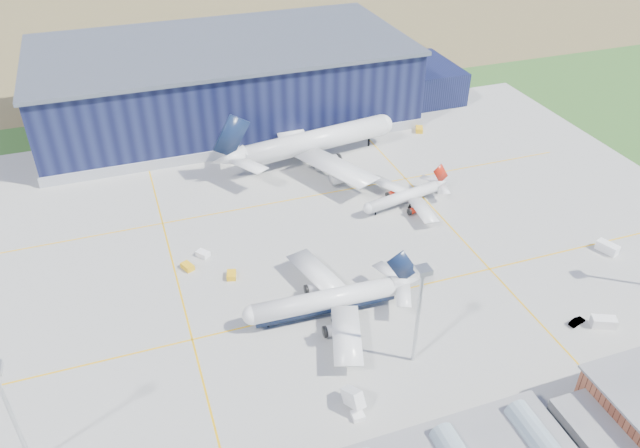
{
  "coord_description": "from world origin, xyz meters",
  "views": [
    {
      "loc": [
        -35.96,
        -105.5,
        90.91
      ],
      "look_at": [
        5.69,
        12.77,
        6.02
      ],
      "focal_mm": 35.0,
      "sensor_mm": 36.0,
      "label": 1
    }
  ],
  "objects_px": {
    "airliner_widebody": "(316,130)",
    "car_a": "(512,414)",
    "gse_van_c": "(603,322)",
    "gse_cart_b": "(203,254)",
    "gse_tug_c": "(419,130)",
    "light_mast_west": "(6,402)",
    "car_b": "(577,321)",
    "airliner_navy": "(325,292)",
    "hangar": "(232,84)",
    "gse_tug_a": "(188,267)",
    "gse_cart_a": "(441,189)",
    "airliner_red": "(404,192)",
    "light_mast_center": "(420,301)",
    "gse_tug_b": "(231,275)",
    "gse_van_b": "(607,248)",
    "airstair": "(353,401)"
  },
  "relations": [
    {
      "from": "gse_tug_a",
      "to": "gse_cart_a",
      "type": "xyz_separation_m",
      "value": [
        73.3,
        11.63,
        0.02
      ]
    },
    {
      "from": "light_mast_center",
      "to": "car_a",
      "type": "bearing_deg",
      "value": -59.36
    },
    {
      "from": "car_b",
      "to": "gse_tug_c",
      "type": "bearing_deg",
      "value": -21.97
    },
    {
      "from": "hangar",
      "to": "gse_tug_b",
      "type": "bearing_deg",
      "value": -103.32
    },
    {
      "from": "light_mast_center",
      "to": "gse_cart_a",
      "type": "distance_m",
      "value": 67.8
    },
    {
      "from": "airliner_widebody",
      "to": "gse_tug_c",
      "type": "xyz_separation_m",
      "value": [
        38.78,
        7.0,
        -9.09
      ]
    },
    {
      "from": "gse_cart_a",
      "to": "airstair",
      "type": "height_order",
      "value": "airstair"
    },
    {
      "from": "gse_tug_b",
      "to": "gse_cart_a",
      "type": "distance_m",
      "value": 66.8
    },
    {
      "from": "airliner_navy",
      "to": "gse_van_b",
      "type": "relative_size",
      "value": 7.68
    },
    {
      "from": "gse_tug_c",
      "to": "airstair",
      "type": "xyz_separation_m",
      "value": [
        -63.52,
        -98.71,
        0.79
      ]
    },
    {
      "from": "gse_tug_a",
      "to": "gse_van_c",
      "type": "relative_size",
      "value": 0.65
    },
    {
      "from": "airliner_navy",
      "to": "gse_cart_a",
      "type": "xyz_separation_m",
      "value": [
        48.32,
        37.32,
        -5.77
      ]
    },
    {
      "from": "gse_van_c",
      "to": "gse_cart_b",
      "type": "bearing_deg",
      "value": 79.63
    },
    {
      "from": "airliner_widebody",
      "to": "gse_tug_b",
      "type": "xyz_separation_m",
      "value": [
        -37.22,
        -47.88,
        -9.22
      ]
    },
    {
      "from": "gse_cart_b",
      "to": "car_b",
      "type": "xyz_separation_m",
      "value": [
        69.73,
        -49.63,
        0.0
      ]
    },
    {
      "from": "hangar",
      "to": "gse_van_c",
      "type": "relative_size",
      "value": 29.14
    },
    {
      "from": "airliner_widebody",
      "to": "gse_cart_a",
      "type": "bearing_deg",
      "value": -56.34
    },
    {
      "from": "light_mast_west",
      "to": "airliner_red",
      "type": "distance_m",
      "value": 106.68
    },
    {
      "from": "airliner_red",
      "to": "gse_van_b",
      "type": "bearing_deg",
      "value": 126.1
    },
    {
      "from": "gse_tug_b",
      "to": "car_b",
      "type": "height_order",
      "value": "car_b"
    },
    {
      "from": "airliner_navy",
      "to": "airliner_red",
      "type": "distance_m",
      "value": 48.44
    },
    {
      "from": "gse_van_b",
      "to": "car_a",
      "type": "relative_size",
      "value": 1.67
    },
    {
      "from": "hangar",
      "to": "gse_van_b",
      "type": "bearing_deg",
      "value": -57.9
    },
    {
      "from": "gse_cart_b",
      "to": "gse_tug_c",
      "type": "bearing_deg",
      "value": -9.14
    },
    {
      "from": "gse_van_b",
      "to": "car_a",
      "type": "height_order",
      "value": "gse_van_b"
    },
    {
      "from": "light_mast_west",
      "to": "hangar",
      "type": "bearing_deg",
      "value": 63.29
    },
    {
      "from": "light_mast_center",
      "to": "car_a",
      "type": "relative_size",
      "value": 7.44
    },
    {
      "from": "hangar",
      "to": "gse_tug_c",
      "type": "height_order",
      "value": "hangar"
    },
    {
      "from": "gse_tug_a",
      "to": "gse_cart_b",
      "type": "relative_size",
      "value": 1.05
    },
    {
      "from": "airliner_widebody",
      "to": "car_a",
      "type": "relative_size",
      "value": 19.61
    },
    {
      "from": "airliner_widebody",
      "to": "airliner_red",
      "type": "bearing_deg",
      "value": -76.76
    },
    {
      "from": "hangar",
      "to": "gse_cart_a",
      "type": "height_order",
      "value": "hangar"
    },
    {
      "from": "airliner_widebody",
      "to": "gse_tug_c",
      "type": "height_order",
      "value": "airliner_widebody"
    },
    {
      "from": "hangar",
      "to": "light_mast_west",
      "type": "bearing_deg",
      "value": -116.71
    },
    {
      "from": "airliner_widebody",
      "to": "gse_tug_a",
      "type": "height_order",
      "value": "airliner_widebody"
    },
    {
      "from": "gse_tug_a",
      "to": "gse_tug_c",
      "type": "bearing_deg",
      "value": 5.21
    },
    {
      "from": "hangar",
      "to": "light_mast_center",
      "type": "relative_size",
      "value": 6.3
    },
    {
      "from": "gse_tug_c",
      "to": "gse_tug_b",
      "type": "bearing_deg",
      "value": -119.63
    },
    {
      "from": "gse_cart_a",
      "to": "car_a",
      "type": "relative_size",
      "value": 1.03
    },
    {
      "from": "airliner_red",
      "to": "gse_cart_b",
      "type": "height_order",
      "value": "airliner_red"
    },
    {
      "from": "airliner_navy",
      "to": "gse_van_c",
      "type": "xyz_separation_m",
      "value": [
        53.66,
        -22.64,
        -5.27
      ]
    },
    {
      "from": "gse_tug_c",
      "to": "light_mast_west",
      "type": "bearing_deg",
      "value": -117.53
    },
    {
      "from": "hangar",
      "to": "gse_van_c",
      "type": "distance_m",
      "value": 138.75
    },
    {
      "from": "gse_tug_c",
      "to": "airliner_red",
      "type": "bearing_deg",
      "value": -97.81
    },
    {
      "from": "hangar",
      "to": "gse_tug_a",
      "type": "relative_size",
      "value": 44.81
    },
    {
      "from": "airliner_navy",
      "to": "gse_cart_a",
      "type": "relative_size",
      "value": 12.4
    },
    {
      "from": "airliner_navy",
      "to": "gse_tug_a",
      "type": "bearing_deg",
      "value": -43.61
    },
    {
      "from": "hangar",
      "to": "airliner_red",
      "type": "distance_m",
      "value": 79.12
    },
    {
      "from": "airliner_red",
      "to": "gse_tug_a",
      "type": "bearing_deg",
      "value": -3.32
    },
    {
      "from": "car_b",
      "to": "airliner_navy",
      "type": "bearing_deg",
      "value": 52.32
    }
  ]
}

